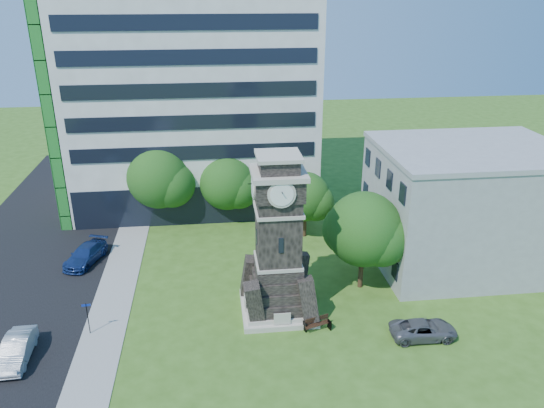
{
  "coord_description": "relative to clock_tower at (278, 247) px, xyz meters",
  "views": [
    {
      "loc": [
        -1.44,
        -31.49,
        22.53
      ],
      "look_at": [
        3.03,
        5.87,
        7.05
      ],
      "focal_mm": 35.0,
      "sensor_mm": 36.0,
      "label": 1
    }
  ],
  "objects": [
    {
      "name": "ground",
      "position": [
        -3.0,
        -2.0,
        -5.28
      ],
      "size": [
        160.0,
        160.0,
        0.0
      ],
      "primitive_type": "plane",
      "color": "#365B1A",
      "rests_on": "ground"
    },
    {
      "name": "tree_nw",
      "position": [
        -9.65,
        17.25,
        -0.5
      ],
      "size": [
        6.94,
        6.31,
        8.14
      ],
      "rotation": [
        0.0,
        0.0,
        -0.26
      ],
      "color": "#332114",
      "rests_on": "ground"
    },
    {
      "name": "clock_tower",
      "position": [
        0.0,
        0.0,
        0.0
      ],
      "size": [
        5.4,
        5.4,
        12.22
      ],
      "color": "beige",
      "rests_on": "ground"
    },
    {
      "name": "park_bench",
      "position": [
        2.44,
        -2.73,
        -4.76
      ],
      "size": [
        1.89,
        0.5,
        0.97
      ],
      "rotation": [
        0.0,
        0.0,
        0.33
      ],
      "color": "black",
      "rests_on": "ground"
    },
    {
      "name": "car_street_north",
      "position": [
        -15.8,
        9.43,
        -4.53
      ],
      "size": [
        3.66,
        5.55,
        1.49
      ],
      "primitive_type": "imported",
      "rotation": [
        0.0,
        0.0,
        -0.33
      ],
      "color": "navy",
      "rests_on": "ground"
    },
    {
      "name": "office_tall",
      "position": [
        -6.2,
        23.84,
        8.94
      ],
      "size": [
        26.2,
        15.11,
        28.6
      ],
      "color": "white",
      "rests_on": "ground"
    },
    {
      "name": "tree_east",
      "position": [
        7.13,
        2.59,
        -0.36
      ],
      "size": [
        6.49,
        5.9,
        8.08
      ],
      "rotation": [
        0.0,
        0.0,
        0.4
      ],
      "color": "#332114",
      "rests_on": "ground"
    },
    {
      "name": "tree_nc",
      "position": [
        -2.9,
        17.13,
        -1.26
      ],
      "size": [
        6.24,
        5.67,
        7.03
      ],
      "rotation": [
        0.0,
        0.0,
        0.04
      ],
      "color": "#332114",
      "rests_on": "ground"
    },
    {
      "name": "car_street_mid",
      "position": [
        -17.53,
        -3.63,
        -4.52
      ],
      "size": [
        1.76,
        4.65,
        1.52
      ],
      "primitive_type": "imported",
      "rotation": [
        0.0,
        0.0,
        0.03
      ],
      "color": "#B0B4B8",
      "rests_on": "ground"
    },
    {
      "name": "car_east_lot",
      "position": [
        9.56,
        -4.49,
        -4.64
      ],
      "size": [
        4.66,
        2.24,
        1.28
      ],
      "primitive_type": "imported",
      "rotation": [
        0.0,
        0.0,
        1.54
      ],
      "color": "#57585D",
      "rests_on": "ground"
    },
    {
      "name": "office_low",
      "position": [
        16.97,
        6.0,
        -0.07
      ],
      "size": [
        15.2,
        12.2,
        10.4
      ],
      "color": "#A1A4A6",
      "rests_on": "ground"
    },
    {
      "name": "street_sign",
      "position": [
        -13.42,
        -1.34,
        -3.72
      ],
      "size": [
        0.6,
        0.06,
        2.49
      ],
      "rotation": [
        0.0,
        0.0,
        0.09
      ],
      "color": "black",
      "rests_on": "ground"
    },
    {
      "name": "tree_ne",
      "position": [
        4.28,
        12.43,
        -1.33
      ],
      "size": [
        5.18,
        4.71,
        6.47
      ],
      "rotation": [
        0.0,
        0.0,
        -0.06
      ],
      "color": "#332114",
      "rests_on": "ground"
    },
    {
      "name": "sidewalk",
      "position": [
        -12.5,
        3.0,
        -5.25
      ],
      "size": [
        3.0,
        70.0,
        0.06
      ],
      "primitive_type": "cube",
      "color": "gray",
      "rests_on": "ground"
    }
  ]
}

